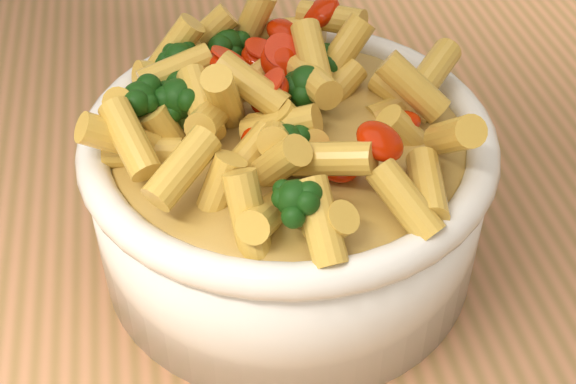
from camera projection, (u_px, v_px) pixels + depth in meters
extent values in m
cube|color=#B3754C|center=(251.00, 227.00, 0.53)|extent=(1.20, 0.80, 0.04)
cylinder|color=white|center=(288.00, 198.00, 0.46)|extent=(0.22, 0.22, 0.09)
ellipsoid|color=white|center=(288.00, 231.00, 0.48)|extent=(0.20, 0.20, 0.03)
torus|color=white|center=(288.00, 138.00, 0.43)|extent=(0.23, 0.23, 0.02)
ellipsoid|color=gold|center=(288.00, 138.00, 0.43)|extent=(0.19, 0.19, 0.02)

